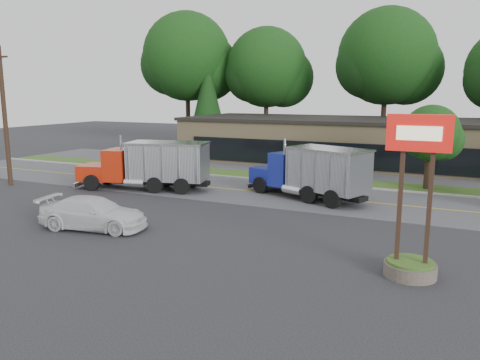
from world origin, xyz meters
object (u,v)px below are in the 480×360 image
(rally_car, at_px, (93,213))
(utility_pole, at_px, (5,116))
(dump_truck_red, at_px, (151,164))
(dump_truck_blue, at_px, (313,171))
(bilo_sign, at_px, (413,223))

(rally_car, bearing_deg, utility_pole, 54.43)
(dump_truck_red, bearing_deg, dump_truck_blue, 175.59)
(utility_pole, height_order, dump_truck_blue, utility_pole)
(dump_truck_blue, bearing_deg, utility_pole, 34.46)
(utility_pole, height_order, dump_truck_red, utility_pole)
(bilo_sign, relative_size, dump_truck_blue, 0.69)
(rally_car, bearing_deg, dump_truck_red, 7.58)
(utility_pole, height_order, rally_car, utility_pole)
(dump_truck_red, distance_m, dump_truck_blue, 11.29)
(dump_truck_blue, bearing_deg, dump_truck_red, 31.11)
(bilo_sign, bearing_deg, dump_truck_red, 153.38)
(bilo_sign, bearing_deg, dump_truck_blue, 122.45)
(bilo_sign, distance_m, rally_car, 15.01)
(dump_truck_red, bearing_deg, utility_pole, 2.42)
(dump_truck_blue, distance_m, rally_car, 13.71)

